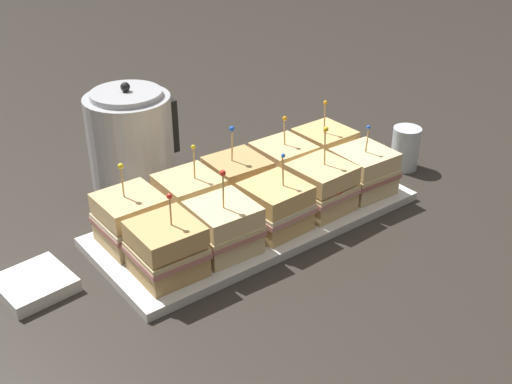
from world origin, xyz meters
The scene contains 15 objects.
ground_plane centered at (0.00, 0.00, 0.00)m, with size 6.00×6.00×0.00m, color #2D2823.
serving_platter centered at (0.00, 0.00, 0.01)m, with size 0.66×0.28×0.02m.
sandwich_front_far_left centered at (-0.24, -0.06, 0.07)m, with size 0.12×0.12×0.16m.
sandwich_front_left centered at (-0.12, -0.06, 0.06)m, with size 0.12×0.12×0.17m.
sandwich_front_center centered at (0.00, -0.06, 0.06)m, with size 0.12×0.12×0.16m.
sandwich_front_right centered at (0.12, -0.06, 0.07)m, with size 0.12×0.12×0.18m.
sandwich_front_far_right centered at (0.24, -0.06, 0.06)m, with size 0.12×0.12×0.15m.
sandwich_back_far_left centered at (-0.24, 0.06, 0.07)m, with size 0.12×0.12×0.16m.
sandwich_back_left centered at (-0.12, 0.06, 0.07)m, with size 0.12×0.12×0.17m.
sandwich_back_center centered at (0.00, 0.06, 0.07)m, with size 0.12×0.12×0.17m.
sandwich_back_right centered at (0.12, 0.06, 0.07)m, with size 0.12×0.12×0.16m.
sandwich_back_far_right centered at (0.24, 0.06, 0.07)m, with size 0.12×0.12×0.17m.
kettle_steel centered at (-0.12, 0.30, 0.11)m, with size 0.21×0.18×0.24m.
drinking_glass centered at (0.42, -0.02, 0.05)m, with size 0.06×0.06×0.10m.
napkin_stack centered at (-0.44, 0.06, 0.01)m, with size 0.13×0.13×0.02m.
Camera 1 is at (-0.68, -0.88, 0.69)m, focal length 45.00 mm.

